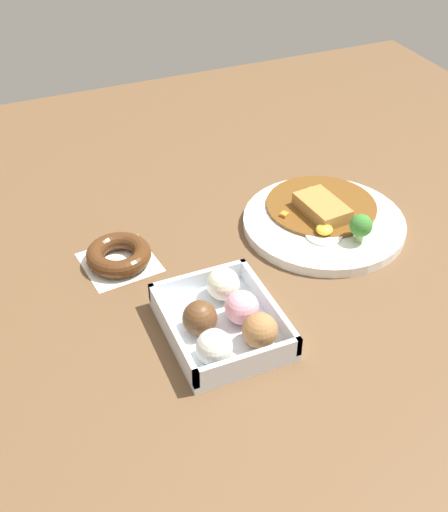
{
  "coord_description": "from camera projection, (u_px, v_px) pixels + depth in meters",
  "views": [
    {
      "loc": [
        -0.76,
        0.4,
        0.68
      ],
      "look_at": [
        0.01,
        0.07,
        0.03
      ],
      "focal_mm": 45.99,
      "sensor_mm": 36.0,
      "label": 1
    }
  ],
  "objects": [
    {
      "name": "donut_box",
      "position": [
        225.0,
        321.0,
        0.95
      ],
      "size": [
        0.19,
        0.16,
        0.06
      ],
      "color": "silver",
      "rests_on": "ground_plane"
    },
    {
      "name": "chocolate_ring_donut",
      "position": [
        119.0,
        255.0,
        1.08
      ],
      "size": [
        0.13,
        0.13,
        0.03
      ],
      "color": "white",
      "rests_on": "ground_plane"
    },
    {
      "name": "ground_plane",
      "position": [
        267.0,
        264.0,
        1.09
      ],
      "size": [
        1.6,
        1.6,
        0.0
      ],
      "primitive_type": "plane",
      "color": "brown"
    },
    {
      "name": "curry_plate",
      "position": [
        324.0,
        220.0,
        1.17
      ],
      "size": [
        0.29,
        0.29,
        0.07
      ],
      "color": "white",
      "rests_on": "ground_plane"
    }
  ]
}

